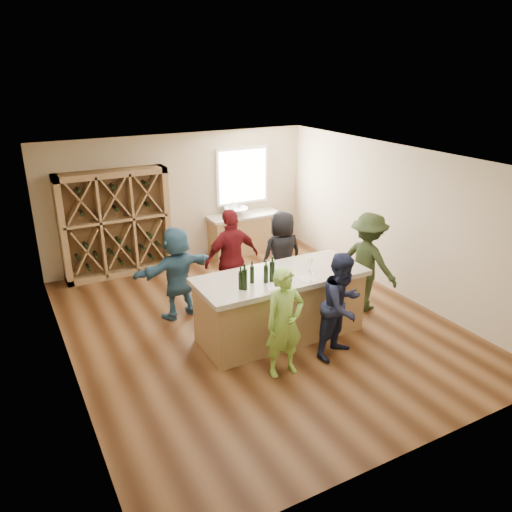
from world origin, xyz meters
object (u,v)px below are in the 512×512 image
wine_bottle_e (272,271)px  person_near_left (285,323)px  person_server (367,262)px  person_far_left (177,272)px  wine_bottle_c (252,274)px  sink (236,212)px  person_far_mid (232,259)px  wine_bottle_b (245,279)px  person_near_right (342,306)px  person_far_right (282,255)px  wine_rack (116,224)px  wine_bottle_a (241,280)px  wine_bottle_d (266,274)px  tasting_counter_base (280,307)px

wine_bottle_e → person_near_left: person_near_left is taller
wine_bottle_e → person_server: 2.17m
person_server → person_far_left: (-3.06, 1.31, -0.07)m
person_server → wine_bottle_c: bearing=78.0°
sink → person_near_left: person_near_left is taller
person_server → person_far_mid: (-2.07, 1.20, 0.02)m
wine_bottle_b → person_near_right: 1.50m
wine_bottle_c → person_far_right: person_far_right is taller
person_near_left → person_far_right: bearing=61.2°
wine_bottle_e → person_far_mid: size_ratio=0.18×
wine_rack → person_far_mid: bearing=-59.6°
wine_bottle_a → person_near_left: person_near_left is taller
wine_rack → person_server: size_ratio=1.24×
wine_bottle_c → person_far_left: 1.69m
wine_rack → person_far_left: size_ratio=1.35×
wine_bottle_c → wine_bottle_d: (0.18, -0.10, 0.01)m
wine_bottle_a → sink: bearing=64.8°
wine_rack → sink: 2.70m
sink → wine_bottle_d: (-1.41, -3.89, 0.21)m
person_near_right → wine_bottle_b: bearing=133.9°
wine_bottle_b → person_far_mid: 1.69m
person_near_left → wine_bottle_c: bearing=95.0°
wine_bottle_c → wine_bottle_b: bearing=-141.9°
person_near_right → tasting_counter_base: bearing=101.0°
wine_bottle_e → person_near_right: 1.15m
tasting_counter_base → person_far_left: size_ratio=1.59×
person_near_left → person_near_right: (1.00, 0.02, 0.01)m
tasting_counter_base → wine_bottle_a: 1.10m
wine_bottle_c → person_far_right: bearing=45.1°
tasting_counter_base → sink: bearing=74.3°
tasting_counter_base → person_far_mid: person_far_mid is taller
wine_rack → person_near_right: size_ratio=1.34×
wine_rack → person_near_left: (1.16, -4.73, -0.30)m
wine_bottle_a → person_server: size_ratio=0.16×
tasting_counter_base → wine_bottle_c: size_ratio=9.62×
wine_bottle_a → wine_bottle_e: size_ratio=0.85×
person_near_left → wine_rack: bearing=105.2°
sink → wine_bottle_d: wine_bottle_d is taller
person_near_right → wine_bottle_d: bearing=121.6°
person_near_right → person_server: bearing=19.9°
wine_bottle_c → person_server: person_server is taller
person_far_right → person_far_mid: bearing=-1.6°
wine_bottle_d → sink: bearing=70.1°
wine_bottle_e → tasting_counter_base: bearing=32.9°
person_far_left → wine_bottle_c: bearing=102.5°
tasting_counter_base → wine_bottle_d: bearing=-155.1°
tasting_counter_base → wine_bottle_a: size_ratio=9.34×
wine_bottle_b → wine_bottle_e: 0.50m
sink → person_near_left: size_ratio=0.34×
wine_bottle_c → wine_rack: bearing=106.0°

